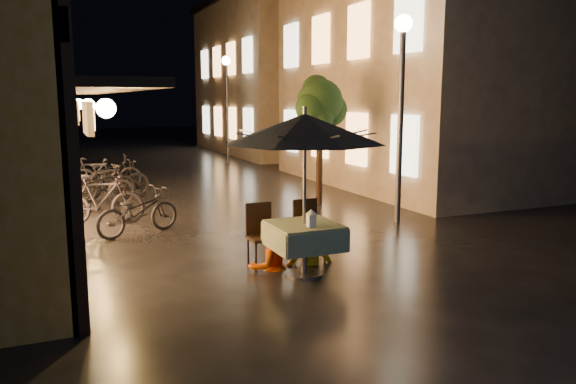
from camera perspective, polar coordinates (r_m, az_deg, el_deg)
name	(u,v)px	position (r m, az deg, el deg)	size (l,w,h in m)	color
ground	(309,263)	(8.93, 2.19, -7.25)	(90.00, 90.00, 0.00)	black
east_building_near	(440,71)	(18.11, 15.22, 11.79)	(7.30, 9.30, 6.80)	beige
east_building_far	(290,76)	(28.06, 0.24, 11.67)	(7.30, 10.30, 7.30)	beige
street_tree	(320,105)	(13.67, 3.29, 8.82)	(1.43, 1.20, 3.15)	black
streetlamp_near	(402,81)	(11.80, 11.48, 10.97)	(0.36, 0.36, 4.23)	#59595E
streetlamp_far	(227,90)	(22.73, -6.25, 10.27)	(0.36, 0.36, 4.23)	#59595E
cafe_table	(304,236)	(8.20, 1.66, -4.52)	(0.99, 0.99, 0.78)	#59595E
patio_umbrella	(305,129)	(7.96, 1.72, 6.44)	(2.34, 2.34, 2.46)	#59595E
cafe_chair_left	(261,231)	(8.72, -2.78, -4.01)	(0.42, 0.42, 0.97)	black
cafe_chair_right	(308,227)	(9.02, 2.00, -3.54)	(0.42, 0.42, 0.97)	black
table_lantern	(311,217)	(7.92, 2.37, -2.56)	(0.16, 0.16, 0.25)	white
person_orange	(268,222)	(8.52, -2.01, -3.02)	(0.71, 0.55, 1.45)	#F85500
person_yellow	(309,216)	(8.77, 2.14, -2.50)	(0.97, 0.56, 1.50)	yellow
bicycle_0	(138,212)	(11.02, -15.00, -1.93)	(0.60, 1.72, 0.90)	black
bicycle_1	(101,200)	(12.10, -18.50, -0.76)	(0.49, 1.74, 1.05)	black
bicycle_2	(94,187)	(14.08, -19.13, 0.50)	(0.67, 1.91, 1.01)	black
bicycle_3	(105,182)	(15.01, -18.07, 0.96)	(0.44, 1.57, 0.94)	black
bicycle_4	(113,180)	(15.17, -17.35, 1.18)	(0.66, 1.89, 1.00)	black
bicycle_5	(93,175)	(16.35, -19.23, 1.62)	(0.46, 1.62, 0.98)	black
bicycle_6	(107,173)	(16.72, -17.89, 1.88)	(0.66, 1.89, 0.99)	black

